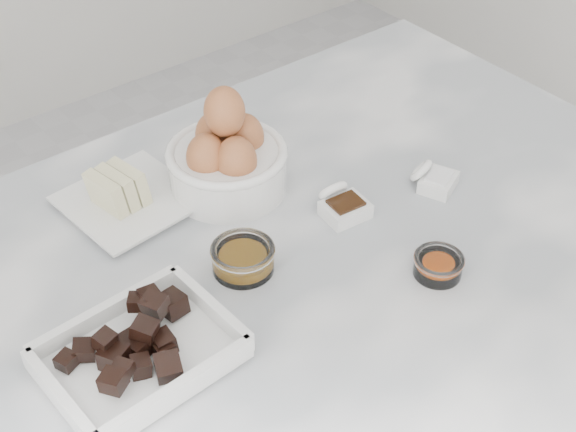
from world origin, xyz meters
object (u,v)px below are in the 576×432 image
object	(u,v)px
vanilla_spoon	(342,204)
salt_spoon	(434,179)
chocolate_dish	(139,349)
sugar_ramekin	(204,175)
honey_bowl	(243,258)
zest_bowl	(438,265)
egg_bowl	(227,158)
butter_plate	(127,195)

from	to	relation	value
vanilla_spoon	salt_spoon	world-z (taller)	vanilla_spoon
chocolate_dish	sugar_ramekin	size ratio (longest dim) A/B	2.47
honey_bowl	salt_spoon	distance (m)	0.32
sugar_ramekin	zest_bowl	bearing A→B (deg)	-66.74
honey_bowl	zest_bowl	bearing A→B (deg)	-40.14
sugar_ramekin	egg_bowl	bearing A→B (deg)	-23.46
sugar_ramekin	chocolate_dish	bearing A→B (deg)	-136.60
egg_bowl	zest_bowl	xyz separation A→B (m)	(0.11, -0.31, -0.04)
chocolate_dish	zest_bowl	world-z (taller)	chocolate_dish
sugar_ramekin	egg_bowl	world-z (taller)	egg_bowl
honey_bowl	egg_bowl	bearing A→B (deg)	61.59
egg_bowl	salt_spoon	distance (m)	0.30
chocolate_dish	zest_bowl	xyz separation A→B (m)	(0.37, -0.11, -0.01)
honey_bowl	chocolate_dish	bearing A→B (deg)	-163.36
egg_bowl	honey_bowl	bearing A→B (deg)	-118.41
butter_plate	honey_bowl	xyz separation A→B (m)	(0.05, -0.20, -0.00)
honey_bowl	vanilla_spoon	xyz separation A→B (m)	(0.17, 0.01, -0.00)
vanilla_spoon	butter_plate	bearing A→B (deg)	139.38
butter_plate	honey_bowl	size ratio (longest dim) A/B	2.17
salt_spoon	butter_plate	bearing A→B (deg)	148.01
chocolate_dish	butter_plate	distance (m)	0.29
egg_bowl	zest_bowl	bearing A→B (deg)	-70.86
egg_bowl	butter_plate	bearing A→B (deg)	159.65
egg_bowl	vanilla_spoon	bearing A→B (deg)	-57.63
honey_bowl	zest_bowl	xyz separation A→B (m)	(0.19, -0.16, -0.00)
chocolate_dish	vanilla_spoon	xyz separation A→B (m)	(0.35, 0.06, -0.01)
butter_plate	salt_spoon	bearing A→B (deg)	-31.99
butter_plate	salt_spoon	xyz separation A→B (m)	(0.37, -0.23, -0.01)
butter_plate	salt_spoon	distance (m)	0.44
chocolate_dish	egg_bowl	bearing A→B (deg)	37.95
sugar_ramekin	salt_spoon	distance (m)	0.33
honey_bowl	salt_spoon	bearing A→B (deg)	-5.44
butter_plate	egg_bowl	size ratio (longest dim) A/B	1.05
vanilla_spoon	chocolate_dish	bearing A→B (deg)	-170.29
salt_spoon	honey_bowl	bearing A→B (deg)	174.56
butter_plate	vanilla_spoon	xyz separation A→B (m)	(0.23, -0.19, -0.01)
zest_bowl	salt_spoon	size ratio (longest dim) A/B	0.81
chocolate_dish	butter_plate	size ratio (longest dim) A/B	1.21
zest_bowl	vanilla_spoon	world-z (taller)	vanilla_spoon
chocolate_dish	sugar_ramekin	world-z (taller)	chocolate_dish
sugar_ramekin	zest_bowl	xyz separation A→B (m)	(0.14, -0.32, -0.01)
zest_bowl	chocolate_dish	bearing A→B (deg)	164.11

